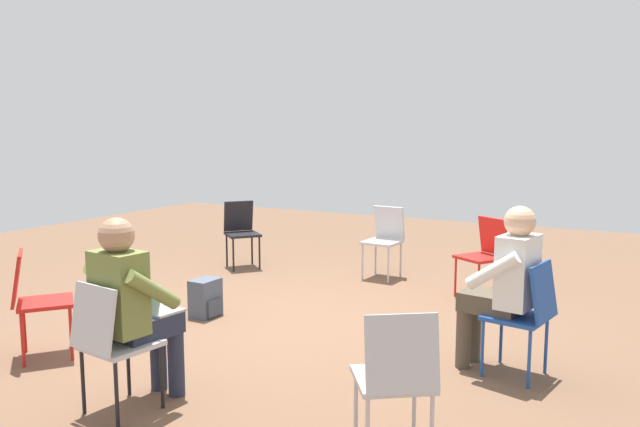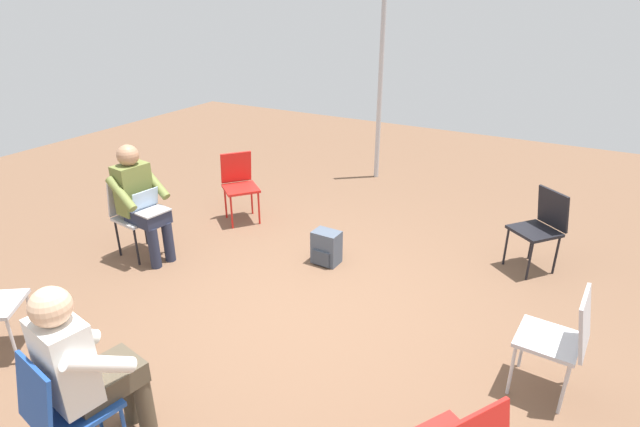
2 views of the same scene
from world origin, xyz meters
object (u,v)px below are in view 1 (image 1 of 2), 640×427
(chair_northeast, at_px, (241,229))
(chair_south, at_px, (526,311))
(person_with_laptop, at_px, (132,301))
(chair_southeast, at_px, (485,251))
(chair_east, at_px, (385,236))
(person_in_white, at_px, (505,280))
(backpack_near_laptop_user, at_px, (205,300))
(chair_southwest, at_px, (396,374))
(chair_west, at_px, (111,339))
(chair_northwest, at_px, (35,296))

(chair_northeast, height_order, chair_south, same)
(chair_south, distance_m, person_with_laptop, 2.70)
(chair_southeast, distance_m, chair_east, 1.33)
(person_in_white, bearing_deg, backpack_near_laptop_user, 98.82)
(chair_northeast, height_order, person_in_white, person_in_white)
(chair_northeast, distance_m, chair_southwest, 5.01)
(chair_northeast, height_order, chair_east, same)
(chair_southeast, bearing_deg, person_with_laptop, 101.65)
(person_with_laptop, distance_m, person_in_white, 2.58)
(chair_south, bearing_deg, chair_southwest, 175.78)
(chair_west, bearing_deg, chair_east, 96.65)
(person_with_laptop, distance_m, backpack_near_laptop_user, 2.01)
(chair_northwest, bearing_deg, chair_south, 60.85)
(chair_west, height_order, backpack_near_laptop_user, chair_west)
(chair_east, relative_size, backpack_near_laptop_user, 2.36)
(chair_south, relative_size, chair_northwest, 1.00)
(person_in_white, bearing_deg, chair_southeast, 27.30)
(chair_south, bearing_deg, person_in_white, 90.00)
(chair_northwest, relative_size, chair_southwest, 1.00)
(chair_west, relative_size, chair_southwest, 1.00)
(chair_southeast, bearing_deg, chair_south, 142.61)
(chair_southeast, distance_m, chair_southwest, 3.58)
(chair_south, height_order, chair_southwest, same)
(chair_southwest, bearing_deg, chair_south, 40.53)
(person_with_laptop, bearing_deg, chair_northwest, 176.02)
(chair_northwest, bearing_deg, chair_east, 109.05)
(chair_west, xyz_separation_m, person_in_white, (1.85, -1.98, 0.20))
(chair_southeast, height_order, backpack_near_laptop_user, chair_southeast)
(chair_northeast, relative_size, chair_east, 1.00)
(chair_south, relative_size, person_with_laptop, 0.69)
(chair_east, xyz_separation_m, person_with_laptop, (-4.05, 0.07, 0.20))
(chair_southeast, height_order, chair_northeast, same)
(chair_west, bearing_deg, person_in_white, 50.85)
(chair_east, bearing_deg, backpack_near_laptop_user, 72.95)
(chair_west, relative_size, backpack_near_laptop_user, 2.36)
(backpack_near_laptop_user, bearing_deg, chair_southwest, -122.37)
(person_in_white, bearing_deg, chair_northeast, 72.01)
(chair_southeast, height_order, chair_east, same)
(chair_south, relative_size, chair_southwest, 1.00)
(chair_south, height_order, chair_east, same)
(chair_east, height_order, person_with_laptop, person_with_laptop)
(chair_southeast, distance_m, backpack_near_laptop_user, 2.93)
(person_in_white, bearing_deg, chair_west, 143.31)
(chair_east, relative_size, chair_northwest, 1.00)
(chair_south, xyz_separation_m, person_with_laptop, (-1.65, 2.12, 0.20))
(chair_southwest, distance_m, person_with_laptop, 1.75)
(chair_northeast, relative_size, chair_south, 1.00)
(chair_southeast, relative_size, chair_northwest, 1.00)
(chair_northeast, xyz_separation_m, backpack_near_laptop_user, (-1.94, -0.96, -0.34))
(person_with_laptop, bearing_deg, chair_northeast, 123.60)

